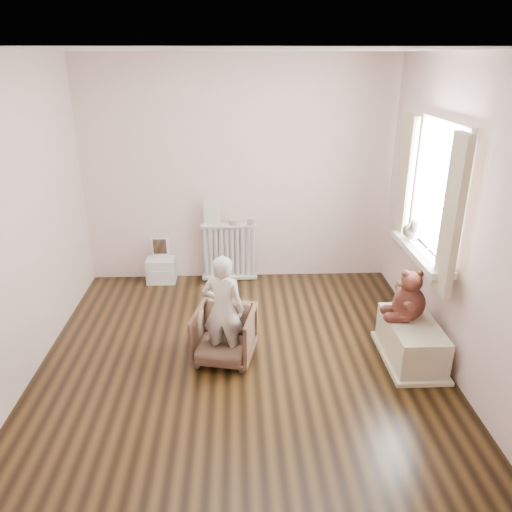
{
  "coord_description": "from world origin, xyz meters",
  "views": [
    {
      "loc": [
        -0.03,
        -3.91,
        2.57
      ],
      "look_at": [
        0.15,
        0.45,
        0.8
      ],
      "focal_mm": 35.0,
      "sensor_mm": 36.0,
      "label": 1
    }
  ],
  "objects_px": {
    "plush_cat": "(412,230)",
    "radiator": "(229,250)",
    "teddy_bear": "(411,288)",
    "toy_bench": "(411,339)",
    "toy_vanity": "(161,260)",
    "child": "(223,310)",
    "armchair": "(224,335)"
  },
  "relations": [
    {
      "from": "toy_vanity",
      "to": "teddy_bear",
      "type": "bearing_deg",
      "value": -34.66
    },
    {
      "from": "toy_vanity",
      "to": "teddy_bear",
      "type": "distance_m",
      "value": 2.99
    },
    {
      "from": "radiator",
      "to": "plush_cat",
      "type": "bearing_deg",
      "value": -32.2
    },
    {
      "from": "toy_bench",
      "to": "toy_vanity",
      "type": "bearing_deg",
      "value": 144.36
    },
    {
      "from": "teddy_bear",
      "to": "plush_cat",
      "type": "distance_m",
      "value": 0.7
    },
    {
      "from": "teddy_bear",
      "to": "child",
      "type": "bearing_deg",
      "value": -174.29
    },
    {
      "from": "armchair",
      "to": "toy_bench",
      "type": "height_order",
      "value": "armchair"
    },
    {
      "from": "teddy_bear",
      "to": "armchair",
      "type": "bearing_deg",
      "value": -176.03
    },
    {
      "from": "toy_vanity",
      "to": "toy_bench",
      "type": "xyz_separation_m",
      "value": [
        2.47,
        -1.77,
        -0.08
      ]
    },
    {
      "from": "armchair",
      "to": "plush_cat",
      "type": "distance_m",
      "value": 2.06
    },
    {
      "from": "toy_vanity",
      "to": "toy_bench",
      "type": "bearing_deg",
      "value": -35.64
    },
    {
      "from": "toy_bench",
      "to": "child",
      "type": "bearing_deg",
      "value": 179.03
    },
    {
      "from": "toy_vanity",
      "to": "armchair",
      "type": "distance_m",
      "value": 1.87
    },
    {
      "from": "radiator",
      "to": "child",
      "type": "bearing_deg",
      "value": -91.11
    },
    {
      "from": "radiator",
      "to": "plush_cat",
      "type": "xyz_separation_m",
      "value": [
        1.78,
        -1.12,
        0.61
      ]
    },
    {
      "from": "child",
      "to": "toy_bench",
      "type": "height_order",
      "value": "child"
    },
    {
      "from": "plush_cat",
      "to": "radiator",
      "type": "bearing_deg",
      "value": 142.13
    },
    {
      "from": "armchair",
      "to": "teddy_bear",
      "type": "distance_m",
      "value": 1.7
    },
    {
      "from": "teddy_bear",
      "to": "toy_vanity",
      "type": "bearing_deg",
      "value": 149.09
    },
    {
      "from": "plush_cat",
      "to": "toy_bench",
      "type": "bearing_deg",
      "value": -107.35
    },
    {
      "from": "toy_vanity",
      "to": "armchair",
      "type": "bearing_deg",
      "value": -64.9
    },
    {
      "from": "toy_bench",
      "to": "teddy_bear",
      "type": "bearing_deg",
      "value": 110.34
    },
    {
      "from": "child",
      "to": "toy_bench",
      "type": "bearing_deg",
      "value": -168.44
    },
    {
      "from": "radiator",
      "to": "armchair",
      "type": "distance_m",
      "value": 1.73
    },
    {
      "from": "plush_cat",
      "to": "teddy_bear",
      "type": "bearing_deg",
      "value": -111.82
    },
    {
      "from": "toy_bench",
      "to": "teddy_bear",
      "type": "height_order",
      "value": "teddy_bear"
    },
    {
      "from": "radiator",
      "to": "toy_vanity",
      "type": "xyz_separation_m",
      "value": [
        -0.83,
        -0.03,
        -0.11
      ]
    },
    {
      "from": "toy_vanity",
      "to": "teddy_bear",
      "type": "xyz_separation_m",
      "value": [
        2.44,
        -1.68,
        0.4
      ]
    },
    {
      "from": "child",
      "to": "toy_vanity",
      "type": "bearing_deg",
      "value": -53.0
    },
    {
      "from": "toy_vanity",
      "to": "child",
      "type": "relative_size",
      "value": 0.53
    },
    {
      "from": "armchair",
      "to": "teddy_bear",
      "type": "bearing_deg",
      "value": 12.76
    },
    {
      "from": "toy_vanity",
      "to": "plush_cat",
      "type": "relative_size",
      "value": 1.91
    }
  ]
}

